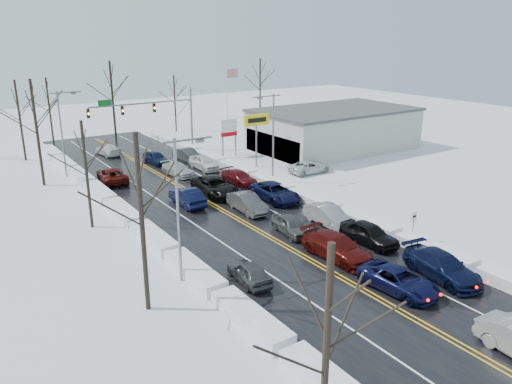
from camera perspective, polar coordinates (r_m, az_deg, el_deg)
ground at (r=38.82m, az=0.30°, el=-4.47°), size 160.00×160.00×0.00m
road_surface at (r=40.37m, az=-1.29°, el=-3.56°), size 14.00×84.00×0.01m
snow_bank_left at (r=37.17m, az=-11.27°, el=-5.89°), size 1.49×72.00×0.76m
snow_bank_right at (r=44.65m, az=6.96°, el=-1.56°), size 1.49×72.00×0.76m
traffic_signal_mast at (r=63.03m, az=-11.57°, el=9.07°), size 13.28×0.39×8.00m
tires_plus_sign at (r=55.89m, az=0.04°, el=7.83°), size 3.20×0.34×6.00m
used_vehicles_sign at (r=61.19m, az=-3.11°, el=7.09°), size 2.20×0.22×4.65m
speed_limit_sign at (r=38.04m, az=17.57°, el=-3.19°), size 0.55×0.09×2.35m
flagpole at (r=69.94m, az=-3.22°, el=10.61°), size 1.87×1.20×10.00m
dealership_building at (r=66.10m, az=8.88°, el=7.13°), size 20.40×12.40×5.30m
streetlight_ne at (r=49.75m, az=1.79°, el=6.93°), size 3.20×0.25×9.00m
streetlight_sw at (r=29.86m, az=-8.62°, el=-0.79°), size 3.20×0.25×9.00m
streetlight_nw at (r=55.82m, az=-21.20°, el=6.94°), size 3.20×0.25×9.00m
tree_left_a at (r=15.81m, az=8.17°, el=-14.80°), size 3.60×3.60×9.00m
tree_left_b at (r=26.42m, az=-13.18°, el=0.26°), size 4.00×4.00×10.00m
tree_left_c at (r=39.93m, az=-19.01°, el=4.13°), size 3.40×3.40×8.50m
tree_left_d at (r=53.02m, az=-24.00°, el=8.32°), size 4.20×4.20×10.50m
tree_left_e at (r=64.92m, az=-25.57°, el=8.99°), size 3.80×3.80×9.50m
tree_far_b at (r=72.62m, az=-22.67°, el=9.85°), size 3.60×3.60×9.00m
tree_far_c at (r=72.55m, az=-16.19°, el=11.61°), size 4.40×4.40×11.00m
tree_far_d at (r=77.73m, az=-9.31°, el=11.15°), size 3.40×3.40×8.50m
tree_far_e at (r=85.87m, az=0.47°, el=12.94°), size 4.20×4.20×10.50m
queued_car_2 at (r=31.53m, az=15.90°, el=-10.80°), size 2.74×5.22×1.40m
queued_car_3 at (r=34.82m, az=9.20°, el=-7.45°), size 2.57×5.75×1.64m
queued_car_4 at (r=38.38m, az=4.01°, el=-4.78°), size 2.19×4.33×1.41m
queued_car_5 at (r=42.93m, az=-0.98°, el=-2.23°), size 1.82×4.77×1.55m
queued_car_6 at (r=47.49m, az=-4.71°, el=-0.28°), size 3.05×6.12×1.67m
queued_car_7 at (r=54.25m, az=-8.87°, el=1.89°), size 2.45×4.78×1.33m
queued_car_8 at (r=59.56m, az=-11.34°, el=3.19°), size 2.04×4.39×1.45m
queued_car_11 at (r=33.87m, az=20.35°, el=-9.17°), size 2.99×5.78×1.60m
queued_car_12 at (r=37.47m, az=12.72°, el=-5.79°), size 2.09×4.78×1.60m
queued_car_13 at (r=40.41m, az=8.27°, el=-3.74°), size 1.88×4.88×1.59m
queued_car_14 at (r=45.77m, az=2.20°, el=-0.94°), size 2.79×5.69×1.56m
queued_car_15 at (r=50.63m, az=-1.92°, el=0.93°), size 2.25×4.76×1.34m
queued_car_16 at (r=56.30m, az=-5.91°, el=2.60°), size 1.94×4.69×1.59m
queued_car_17 at (r=60.11m, az=-7.76°, el=3.51°), size 2.17×4.72×1.50m
oncoming_car_0 at (r=44.88m, az=-7.82°, el=-1.49°), size 1.80×4.85×1.58m
oncoming_car_1 at (r=53.31m, az=-16.06°, el=1.10°), size 3.21×5.72×1.51m
oncoming_car_2 at (r=65.24m, az=-16.52°, el=4.08°), size 2.41×4.81×1.34m
oncoming_car_3 at (r=31.38m, az=-0.79°, el=-10.20°), size 1.96×4.05×1.33m
parked_car_0 at (r=54.87m, az=6.12°, el=2.18°), size 4.94×2.35×1.36m
parked_car_1 at (r=60.82m, az=5.26°, el=3.78°), size 2.50×4.90×1.36m
parked_car_2 at (r=63.76m, az=0.92°, el=4.51°), size 2.26×4.94×1.64m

